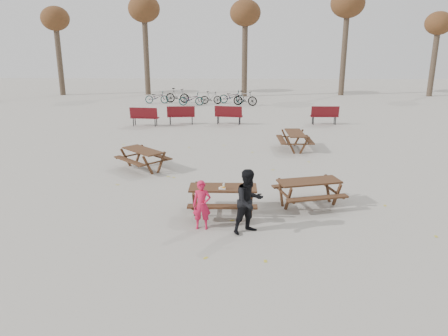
{
  "coord_description": "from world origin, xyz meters",
  "views": [
    {
      "loc": [
        0.32,
        -10.99,
        4.62
      ],
      "look_at": [
        0.0,
        1.0,
        1.0
      ],
      "focal_mm": 35.0,
      "sensor_mm": 36.0,
      "label": 1
    }
  ],
  "objects_px": {
    "main_picnic_table": "(223,193)",
    "picnic_table_far": "(295,141)",
    "food_tray": "(222,189)",
    "soda_bottle": "(224,187)",
    "adult": "(249,202)",
    "picnic_table_east": "(309,193)",
    "child": "(202,205)",
    "picnic_table_north": "(143,159)"
  },
  "relations": [
    {
      "from": "adult",
      "to": "picnic_table_east",
      "type": "height_order",
      "value": "adult"
    },
    {
      "from": "main_picnic_table",
      "to": "picnic_table_far",
      "type": "bearing_deg",
      "value": 68.34
    },
    {
      "from": "child",
      "to": "adult",
      "type": "xyz_separation_m",
      "value": [
        1.16,
        -0.2,
        0.18
      ]
    },
    {
      "from": "main_picnic_table",
      "to": "adult",
      "type": "bearing_deg",
      "value": -59.92
    },
    {
      "from": "food_tray",
      "to": "picnic_table_east",
      "type": "xyz_separation_m",
      "value": [
        2.42,
        0.86,
        -0.42
      ]
    },
    {
      "from": "soda_bottle",
      "to": "adult",
      "type": "relative_size",
      "value": 0.11
    },
    {
      "from": "main_picnic_table",
      "to": "picnic_table_east",
      "type": "height_order",
      "value": "main_picnic_table"
    },
    {
      "from": "food_tray",
      "to": "picnic_table_north",
      "type": "bearing_deg",
      "value": 124.97
    },
    {
      "from": "child",
      "to": "food_tray",
      "type": "bearing_deg",
      "value": 57.87
    },
    {
      "from": "picnic_table_east",
      "to": "picnic_table_north",
      "type": "distance_m",
      "value": 6.4
    },
    {
      "from": "main_picnic_table",
      "to": "picnic_table_north",
      "type": "xyz_separation_m",
      "value": [
        -3.01,
        4.09,
        -0.22
      ]
    },
    {
      "from": "soda_bottle",
      "to": "child",
      "type": "bearing_deg",
      "value": -124.79
    },
    {
      "from": "child",
      "to": "picnic_table_far",
      "type": "height_order",
      "value": "child"
    },
    {
      "from": "child",
      "to": "adult",
      "type": "relative_size",
      "value": 0.77
    },
    {
      "from": "main_picnic_table",
      "to": "food_tray",
      "type": "distance_m",
      "value": 0.28
    },
    {
      "from": "picnic_table_north",
      "to": "food_tray",
      "type": "bearing_deg",
      "value": -10.53
    },
    {
      "from": "picnic_table_north",
      "to": "picnic_table_far",
      "type": "bearing_deg",
      "value": 72.24
    },
    {
      "from": "food_tray",
      "to": "picnic_table_far",
      "type": "distance_m",
      "value": 7.9
    },
    {
      "from": "food_tray",
      "to": "child",
      "type": "height_order",
      "value": "child"
    },
    {
      "from": "picnic_table_north",
      "to": "child",
      "type": "bearing_deg",
      "value": -19.01
    },
    {
      "from": "soda_bottle",
      "to": "picnic_table_north",
      "type": "xyz_separation_m",
      "value": [
        -3.03,
        4.28,
        -0.48
      ]
    },
    {
      "from": "main_picnic_table",
      "to": "child",
      "type": "distance_m",
      "value": 1.07
    },
    {
      "from": "picnic_table_north",
      "to": "soda_bottle",
      "type": "bearing_deg",
      "value": -10.15
    },
    {
      "from": "main_picnic_table",
      "to": "child",
      "type": "bearing_deg",
      "value": -117.77
    },
    {
      "from": "main_picnic_table",
      "to": "child",
      "type": "xyz_separation_m",
      "value": [
        -0.5,
        -0.94,
        0.04
      ]
    },
    {
      "from": "adult",
      "to": "picnic_table_east",
      "type": "distance_m",
      "value": 2.56
    },
    {
      "from": "picnic_table_east",
      "to": "picnic_table_far",
      "type": "relative_size",
      "value": 1.01
    },
    {
      "from": "food_tray",
      "to": "main_picnic_table",
      "type": "bearing_deg",
      "value": 84.82
    },
    {
      "from": "picnic_table_far",
      "to": "soda_bottle",
      "type": "bearing_deg",
      "value": 157.15
    },
    {
      "from": "main_picnic_table",
      "to": "picnic_table_far",
      "type": "distance_m",
      "value": 7.71
    },
    {
      "from": "food_tray",
      "to": "soda_bottle",
      "type": "relative_size",
      "value": 1.06
    },
    {
      "from": "soda_bottle",
      "to": "picnic_table_east",
      "type": "xyz_separation_m",
      "value": [
        2.38,
        0.87,
        -0.47
      ]
    },
    {
      "from": "soda_bottle",
      "to": "main_picnic_table",
      "type": "bearing_deg",
      "value": 98.23
    },
    {
      "from": "food_tray",
      "to": "picnic_table_east",
      "type": "relative_size",
      "value": 0.1
    },
    {
      "from": "food_tray",
      "to": "adult",
      "type": "bearing_deg",
      "value": -54.64
    },
    {
      "from": "soda_bottle",
      "to": "picnic_table_far",
      "type": "relative_size",
      "value": 0.1
    },
    {
      "from": "adult",
      "to": "picnic_table_east",
      "type": "bearing_deg",
      "value": 13.79
    },
    {
      "from": "food_tray",
      "to": "adult",
      "type": "xyz_separation_m",
      "value": [
        0.68,
        -0.96,
        0.01
      ]
    },
    {
      "from": "main_picnic_table",
      "to": "picnic_table_far",
      "type": "relative_size",
      "value": 1.05
    },
    {
      "from": "main_picnic_table",
      "to": "soda_bottle",
      "type": "bearing_deg",
      "value": -81.77
    },
    {
      "from": "soda_bottle",
      "to": "picnic_table_north",
      "type": "bearing_deg",
      "value": 125.35
    },
    {
      "from": "picnic_table_east",
      "to": "picnic_table_north",
      "type": "bearing_deg",
      "value": 132.77
    }
  ]
}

